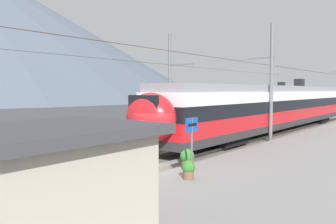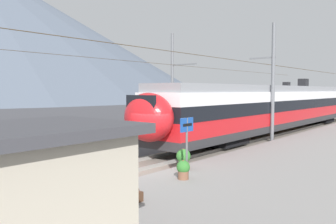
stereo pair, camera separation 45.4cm
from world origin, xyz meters
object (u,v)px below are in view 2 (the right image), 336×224
platform_sign (187,134)px  handbag_beside_passenger (137,197)px  passenger_walking (111,176)px  train_near_platform (280,106)px  potted_plant_by_shelter (183,169)px  potted_plant_platform_edge (183,157)px  catenary_mast_far_side (174,81)px  train_far_track (268,101)px  catenary_mast_mid (271,82)px

platform_sign → handbag_beside_passenger: size_ratio=5.31×
passenger_walking → handbag_beside_passenger: (1.01, 0.10, -0.80)m
platform_sign → handbag_beside_passenger: bearing=-169.4°
train_near_platform → passenger_walking: size_ratio=19.14×
potted_plant_by_shelter → passenger_walking: bearing=-170.8°
train_near_platform → platform_sign: (-17.05, -3.40, -0.27)m
passenger_walking → potted_plant_platform_edge: bearing=16.9°
platform_sign → catenary_mast_far_side: bearing=40.4°
platform_sign → passenger_walking: platform_sign is taller
catenary_mast_far_side → platform_sign: 17.93m
train_far_track → potted_plant_platform_edge: (-27.10, -8.44, -1.38)m
passenger_walking → potted_plant_platform_edge: 5.26m
train_far_track → catenary_mast_far_side: bearing=171.2°
potted_plant_platform_edge → potted_plant_by_shelter: bearing=-142.9°
platform_sign → passenger_walking: bearing=-170.7°
catenary_mast_far_side → catenary_mast_mid: bearing=-99.9°
catenary_mast_mid → handbag_beside_passenger: size_ratio=101.12×
catenary_mast_mid → potted_plant_by_shelter: catenary_mast_mid is taller
potted_plant_by_shelter → platform_sign: bearing=11.2°
train_far_track → catenary_mast_mid: size_ratio=0.85×
catenary_mast_mid → train_far_track: bearing=24.4°
passenger_walking → potted_plant_by_shelter: bearing=9.2°
passenger_walking → platform_sign: bearing=9.3°
train_far_track → platform_sign: (-28.02, -9.29, -0.27)m
catenary_mast_far_side → passenger_walking: catenary_mast_far_side is taller
potted_plant_by_shelter → catenary_mast_mid: bearing=9.4°
handbag_beside_passenger → catenary_mast_far_side: bearing=36.1°
catenary_mast_mid → platform_sign: (-11.86, -1.96, -2.11)m
train_near_platform → catenary_mast_mid: 5.69m
handbag_beside_passenger → train_near_platform: bearing=11.2°
handbag_beside_passenger → platform_sign: bearing=10.6°
handbag_beside_passenger → catenary_mast_mid: bearing=9.6°
potted_plant_platform_edge → handbag_beside_passenger: bearing=-160.4°
potted_plant_by_shelter → handbag_beside_passenger: bearing=-169.5°
catenary_mast_far_side → platform_sign: size_ratio=19.06×
catenary_mast_far_side → platform_sign: (-13.53, -11.52, -2.38)m
catenary_mast_far_side → handbag_beside_passenger: (-16.60, -12.10, -3.82)m
train_near_platform → catenary_mast_mid: (-5.19, -1.44, 1.84)m
train_near_platform → platform_sign: 17.39m
catenary_mast_mid → potted_plant_platform_edge: catenary_mast_mid is taller
catenary_mast_far_side → passenger_walking: size_ratio=24.26×
catenary_mast_mid → passenger_walking: bearing=-170.6°
platform_sign → handbag_beside_passenger: platform_sign is taller
catenary_mast_mid → potted_plant_platform_edge: bearing=-174.2°
train_near_platform → catenary_mast_far_side: size_ratio=0.79×
train_near_platform → catenary_mast_far_side: bearing=113.4°
train_far_track → platform_sign: size_ratio=16.24×
catenary_mast_far_side → potted_plant_by_shelter: (-13.80, -11.58, -3.59)m
train_far_track → potted_plant_by_shelter: 29.83m
catenary_mast_far_side → platform_sign: catenary_mast_far_side is taller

